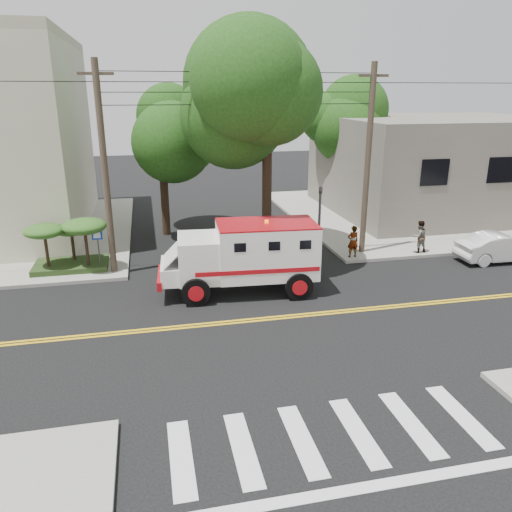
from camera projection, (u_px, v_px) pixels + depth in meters
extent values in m
plane|color=black|center=(268.00, 319.00, 17.84)|extent=(100.00, 100.00, 0.00)
cube|color=gray|center=(417.00, 212.00, 33.09)|extent=(17.00, 17.00, 0.15)
cube|color=#645F56|center=(439.00, 164.00, 32.89)|extent=(14.00, 12.00, 6.00)
cylinder|color=#382D23|center=(105.00, 173.00, 20.83)|extent=(0.28, 0.28, 9.00)
cylinder|color=#382D23|center=(368.00, 163.00, 23.46)|extent=(0.28, 0.28, 9.00)
cylinder|color=black|center=(267.00, 187.00, 23.07)|extent=(0.44, 0.44, 7.00)
sphere|color=#17390F|center=(267.00, 109.00, 21.96)|extent=(5.32, 5.32, 5.32)
sphere|color=#17390F|center=(298.00, 95.00, 21.31)|extent=(4.56, 4.56, 4.56)
cylinder|color=black|center=(164.00, 185.00, 27.46)|extent=(0.44, 0.44, 5.60)
sphere|color=#17390F|center=(161.00, 133.00, 26.58)|extent=(3.92, 3.92, 3.92)
sphere|color=#17390F|center=(177.00, 126.00, 26.10)|extent=(3.36, 3.36, 3.36)
cylinder|color=black|center=(335.00, 166.00, 33.47)|extent=(0.44, 0.44, 5.95)
sphere|color=#17390F|center=(337.00, 120.00, 32.53)|extent=(4.20, 4.20, 4.20)
sphere|color=#17390F|center=(354.00, 113.00, 32.02)|extent=(3.60, 3.60, 3.60)
cylinder|color=#3F3F42|center=(319.00, 225.00, 23.24)|extent=(0.12, 0.12, 3.60)
imported|color=#3F3F42|center=(320.00, 197.00, 22.82)|extent=(0.15, 0.18, 0.90)
cylinder|color=#3F3F42|center=(99.00, 252.00, 22.00)|extent=(0.06, 0.06, 2.00)
cube|color=#0C33A5|center=(97.00, 235.00, 21.69)|extent=(0.45, 0.03, 0.45)
cube|color=#1E3314|center=(72.00, 265.00, 22.52)|extent=(3.20, 2.00, 0.24)
cylinder|color=black|center=(47.00, 250.00, 21.78)|extent=(0.14, 0.14, 1.52)
ellipsoid|color=#235519|center=(44.00, 231.00, 21.51)|extent=(1.73, 1.73, 0.60)
cylinder|color=black|center=(73.00, 245.00, 22.66)|extent=(0.14, 0.14, 1.36)
ellipsoid|color=#235519|center=(71.00, 229.00, 22.42)|extent=(1.55, 1.55, 0.54)
cylinder|color=black|center=(87.00, 247.00, 21.92)|extent=(0.14, 0.14, 1.68)
ellipsoid|color=#235519|center=(84.00, 226.00, 21.62)|extent=(1.91, 1.91, 0.66)
cube|color=white|center=(266.00, 250.00, 19.84)|extent=(4.02, 2.54, 2.09)
cube|color=white|center=(199.00, 258.00, 19.53)|extent=(1.74, 2.29, 1.69)
cube|color=black|center=(178.00, 248.00, 19.28)|extent=(0.17, 1.69, 0.70)
cube|color=white|center=(173.00, 271.00, 19.54)|extent=(1.03, 2.04, 0.70)
cube|color=#A70C14|center=(160.00, 278.00, 19.54)|extent=(0.32, 2.14, 0.35)
cube|color=#A70C14|center=(267.00, 224.00, 19.51)|extent=(4.02, 2.54, 0.06)
cylinder|color=black|center=(196.00, 292.00, 18.77)|extent=(1.11, 0.39, 1.09)
cylinder|color=black|center=(194.00, 272.00, 20.86)|extent=(1.11, 0.39, 1.09)
cylinder|color=black|center=(299.00, 286.00, 19.33)|extent=(1.11, 0.39, 1.09)
cylinder|color=black|center=(287.00, 267.00, 21.42)|extent=(1.11, 0.39, 1.09)
imported|color=silver|center=(500.00, 247.00, 23.67)|extent=(4.18, 1.53, 1.37)
imported|color=gray|center=(353.00, 241.00, 23.78)|extent=(0.58, 0.40, 1.54)
imported|color=gray|center=(419.00, 237.00, 24.48)|extent=(0.82, 0.67, 1.60)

